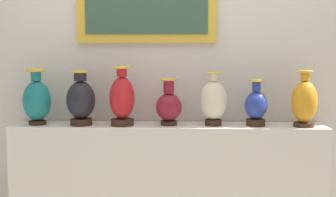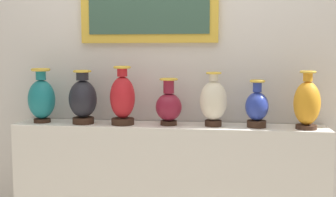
{
  "view_description": "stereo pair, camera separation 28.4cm",
  "coord_description": "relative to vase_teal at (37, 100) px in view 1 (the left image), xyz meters",
  "views": [
    {
      "loc": [
        0.09,
        -2.83,
        1.32
      ],
      "look_at": [
        0.0,
        0.0,
        1.02
      ],
      "focal_mm": 45.42,
      "sensor_mm": 36.0,
      "label": 1
    },
    {
      "loc": [
        0.37,
        -2.8,
        1.32
      ],
      "look_at": [
        0.0,
        0.0,
        1.02
      ],
      "focal_mm": 45.42,
      "sensor_mm": 36.0,
      "label": 2
    }
  ],
  "objects": [
    {
      "name": "display_shelf",
      "position": [
        0.88,
        0.01,
        -0.59
      ],
      "size": [
        2.1,
        0.29,
        0.84
      ],
      "primitive_type": "cube",
      "color": "silver",
      "rests_on": "ground_plane"
    },
    {
      "name": "back_wall",
      "position": [
        0.88,
        0.22,
        0.54
      ],
      "size": [
        3.92,
        0.14,
        3.09
      ],
      "color": "silver",
      "rests_on": "ground_plane"
    },
    {
      "name": "vase_teal",
      "position": [
        0.0,
        0.0,
        0.0
      ],
      "size": [
        0.18,
        0.18,
        0.38
      ],
      "color": "#382319",
      "rests_on": "display_shelf"
    },
    {
      "name": "vase_onyx",
      "position": [
        0.3,
        -0.01,
        -0.0
      ],
      "size": [
        0.19,
        0.19,
        0.37
      ],
      "color": "#382319",
      "rests_on": "display_shelf"
    },
    {
      "name": "vase_crimson",
      "position": [
        0.58,
        -0.02,
        0.01
      ],
      "size": [
        0.17,
        0.17,
        0.4
      ],
      "color": "#382319",
      "rests_on": "display_shelf"
    },
    {
      "name": "vase_burgundy",
      "position": [
        0.89,
        0.0,
        -0.04
      ],
      "size": [
        0.17,
        0.17,
        0.32
      ],
      "color": "#382319",
      "rests_on": "display_shelf"
    },
    {
      "name": "vase_ivory",
      "position": [
        1.19,
        0.0,
        -0.0
      ],
      "size": [
        0.18,
        0.18,
        0.36
      ],
      "color": "#382319",
      "rests_on": "display_shelf"
    },
    {
      "name": "vase_cobalt",
      "position": [
        1.47,
        -0.0,
        -0.04
      ],
      "size": [
        0.15,
        0.15,
        0.31
      ],
      "color": "#382319",
      "rests_on": "display_shelf"
    },
    {
      "name": "vase_amber",
      "position": [
        1.78,
        -0.03,
        -0.0
      ],
      "size": [
        0.17,
        0.17,
        0.37
      ],
      "color": "#382319",
      "rests_on": "display_shelf"
    }
  ]
}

